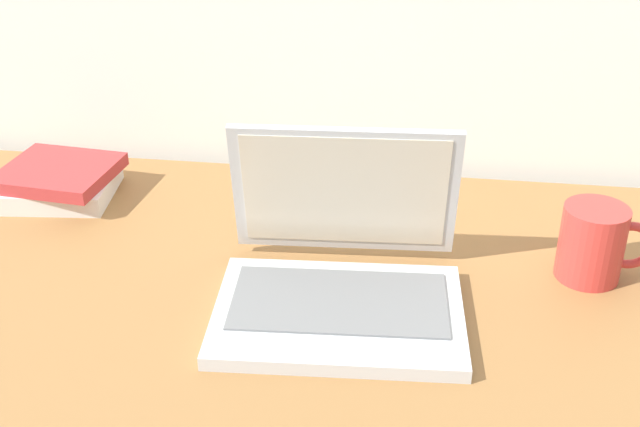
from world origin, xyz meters
TOP-DOWN VIEW (x-y plane):
  - desk at (0.00, 0.00)m, footprint 1.60×0.76m
  - laptop at (0.06, -0.01)m, footprint 0.32×0.29m
  - coffee_mug at (0.39, 0.09)m, footprint 0.13×0.09m
  - book_stack at (-0.42, 0.22)m, footprint 0.18×0.17m

SIDE VIEW (x-z plane):
  - desk at x=0.00m, z-range 0.00..0.03m
  - book_stack at x=-0.42m, z-range 0.03..0.08m
  - laptop at x=0.06m, z-range -0.03..0.18m
  - coffee_mug at x=0.39m, z-range 0.03..0.13m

